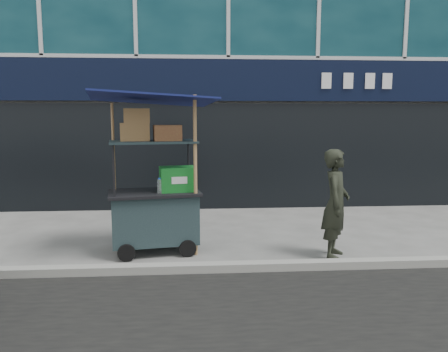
{
  "coord_description": "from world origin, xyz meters",
  "views": [
    {
      "loc": [
        -0.8,
        -5.95,
        2.13
      ],
      "look_at": [
        -0.28,
        1.2,
        1.13
      ],
      "focal_mm": 35.0,
      "sensor_mm": 36.0,
      "label": 1
    }
  ],
  "objects": [
    {
      "name": "ground",
      "position": [
        0.0,
        0.0,
        0.0
      ],
      "size": [
        80.0,
        80.0,
        0.0
      ],
      "primitive_type": "plane",
      "color": "#605F5C",
      "rests_on": "ground"
    },
    {
      "name": "vendor_cart",
      "position": [
        -1.38,
        0.78,
        0.87
      ],
      "size": [
        2.03,
        1.58,
        2.49
      ],
      "rotation": [
        0.0,
        0.0,
        0.17
      ],
      "color": "#1A282C",
      "rests_on": "ground"
    },
    {
      "name": "vendor_man",
      "position": [
        1.34,
        0.34,
        0.82
      ],
      "size": [
        0.61,
        0.71,
        1.64
      ],
      "primitive_type": "imported",
      "rotation": [
        0.0,
        0.0,
        1.14
      ],
      "color": "black",
      "rests_on": "ground"
    },
    {
      "name": "curb",
      "position": [
        0.0,
        -0.2,
        0.06
      ],
      "size": [
        80.0,
        0.18,
        0.12
      ],
      "primitive_type": "cube",
      "color": "gray",
      "rests_on": "ground"
    }
  ]
}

